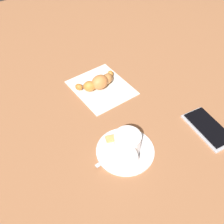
# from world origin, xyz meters

# --- Properties ---
(ground_plane) EXTENTS (1.80, 1.80, 0.00)m
(ground_plane) POSITION_xyz_m (0.00, 0.00, 0.00)
(ground_plane) COLOR #98603D
(saucer) EXTENTS (0.15, 0.15, 0.01)m
(saucer) POSITION_xyz_m (0.13, -0.02, 0.00)
(saucer) COLOR white
(saucer) RESTS_ON ground
(espresso_cup) EXTENTS (0.09, 0.07, 0.05)m
(espresso_cup) POSITION_xyz_m (0.13, -0.01, 0.03)
(espresso_cup) COLOR white
(espresso_cup) RESTS_ON saucer
(teaspoon) EXTENTS (0.04, 0.14, 0.01)m
(teaspoon) POSITION_xyz_m (0.12, -0.02, 0.01)
(teaspoon) COLOR silver
(teaspoon) RESTS_ON saucer
(sugar_packet) EXTENTS (0.04, 0.06, 0.01)m
(sugar_packet) POSITION_xyz_m (0.09, -0.02, 0.01)
(sugar_packet) COLOR tan
(sugar_packet) RESTS_ON saucer
(napkin) EXTENTS (0.20, 0.18, 0.00)m
(napkin) POSITION_xyz_m (-0.12, 0.05, 0.00)
(napkin) COLOR silver
(napkin) RESTS_ON ground
(croissant) EXTENTS (0.07, 0.15, 0.05)m
(croissant) POSITION_xyz_m (-0.12, 0.04, 0.02)
(croissant) COLOR #B76729
(croissant) RESTS_ON napkin
(cell_phone) EXTENTS (0.15, 0.08, 0.01)m
(cell_phone) POSITION_xyz_m (0.18, 0.22, 0.01)
(cell_phone) COLOR #B7B7BF
(cell_phone) RESTS_ON ground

